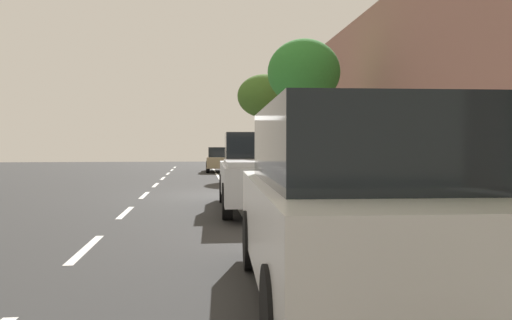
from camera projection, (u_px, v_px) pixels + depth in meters
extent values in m
plane|color=#2F2F2F|center=(225.00, 195.00, 16.04)|extent=(69.86, 69.86, 0.00)
cube|color=#A3A5A5|center=(328.00, 192.00, 16.43)|extent=(3.36, 43.66, 0.15)
cube|color=gray|center=(275.00, 192.00, 16.23)|extent=(0.16, 43.66, 0.15)
cube|color=white|center=(86.00, 249.00, 7.66)|extent=(0.14, 2.20, 0.01)
cube|color=white|center=(126.00, 212.00, 11.83)|extent=(0.14, 2.20, 0.01)
cube|color=white|center=(144.00, 195.00, 16.00)|extent=(0.14, 2.20, 0.01)
cube|color=white|center=(156.00, 185.00, 20.17)|extent=(0.14, 2.20, 0.01)
cube|color=white|center=(163.00, 178.00, 24.34)|extent=(0.14, 2.20, 0.01)
cube|color=white|center=(168.00, 174.00, 28.51)|extent=(0.14, 2.20, 0.01)
cube|color=white|center=(172.00, 170.00, 32.68)|extent=(0.14, 2.20, 0.01)
cube|color=white|center=(175.00, 167.00, 36.85)|extent=(0.14, 2.20, 0.01)
cube|color=white|center=(231.00, 195.00, 16.06)|extent=(0.12, 43.66, 0.01)
cube|color=#9C6B5F|center=(384.00, 98.00, 16.57)|extent=(0.50, 43.66, 6.41)
cube|color=white|center=(348.00, 227.00, 4.99)|extent=(2.11, 4.78, 0.90)
cube|color=black|center=(348.00, 144.00, 4.96)|extent=(1.81, 3.17, 0.76)
cylinder|color=black|center=(384.00, 238.00, 6.51)|extent=(0.25, 0.77, 0.76)
cylinder|color=black|center=(252.00, 240.00, 6.39)|extent=(0.25, 0.77, 0.76)
cylinder|color=black|center=(279.00, 318.00, 3.48)|extent=(0.25, 0.77, 0.76)
cube|color=#B7BABF|center=(261.00, 180.00, 12.40)|extent=(2.10, 5.35, 0.80)
cube|color=black|center=(258.00, 148.00, 13.30)|extent=(1.76, 1.54, 0.80)
cube|color=#B7BABF|center=(266.00, 163.00, 11.20)|extent=(1.93, 2.70, 0.12)
cylinder|color=black|center=(287.00, 188.00, 14.13)|extent=(0.24, 0.81, 0.80)
cylinder|color=black|center=(223.00, 188.00, 13.96)|extent=(0.24, 0.81, 0.80)
cylinder|color=black|center=(309.00, 200.00, 10.85)|extent=(0.24, 0.81, 0.80)
cylinder|color=black|center=(227.00, 201.00, 10.69)|extent=(0.24, 0.81, 0.80)
cube|color=tan|center=(221.00, 162.00, 30.74)|extent=(1.85, 4.44, 0.64)
cube|color=black|center=(221.00, 152.00, 30.72)|extent=(1.59, 2.13, 0.60)
cylinder|color=black|center=(233.00, 165.00, 32.18)|extent=(0.23, 0.66, 0.66)
cylinder|color=black|center=(208.00, 166.00, 32.02)|extent=(0.23, 0.66, 0.66)
cylinder|color=black|center=(235.00, 167.00, 29.46)|extent=(0.23, 0.66, 0.66)
cylinder|color=black|center=(208.00, 167.00, 29.31)|extent=(0.23, 0.66, 0.66)
torus|color=black|center=(243.00, 183.00, 16.76)|extent=(0.68, 0.07, 0.68)
torus|color=black|center=(273.00, 183.00, 16.93)|extent=(0.68, 0.07, 0.68)
cylinder|color=#1926A5|center=(255.00, 180.00, 16.82)|extent=(0.65, 0.06, 0.51)
cylinder|color=#1926A5|center=(265.00, 180.00, 16.88)|extent=(0.14, 0.04, 0.47)
cylinder|color=#1926A5|center=(256.00, 174.00, 16.82)|extent=(0.73, 0.07, 0.05)
cylinder|color=#1926A5|center=(269.00, 185.00, 16.90)|extent=(0.35, 0.05, 0.19)
cylinder|color=#1926A5|center=(270.00, 178.00, 16.91)|extent=(0.26, 0.05, 0.33)
cylinder|color=#1926A5|center=(245.00, 178.00, 16.77)|extent=(0.11, 0.04, 0.33)
cube|color=black|center=(267.00, 173.00, 16.88)|extent=(0.24, 0.11, 0.05)
cylinder|color=black|center=(246.00, 172.00, 16.77)|extent=(0.05, 0.46, 0.03)
cylinder|color=#C6B284|center=(265.00, 181.00, 16.51)|extent=(0.15, 0.15, 0.88)
cylinder|color=#C6B284|center=(267.00, 181.00, 16.33)|extent=(0.15, 0.15, 0.88)
cube|color=white|center=(266.00, 158.00, 16.40)|extent=(0.34, 0.43, 0.62)
cylinder|color=white|center=(263.00, 159.00, 16.63)|extent=(0.10, 0.10, 0.59)
cylinder|color=white|center=(270.00, 159.00, 16.17)|extent=(0.10, 0.10, 0.59)
sphere|color=tan|center=(266.00, 145.00, 16.39)|extent=(0.25, 0.25, 0.25)
sphere|color=navy|center=(266.00, 144.00, 16.39)|extent=(0.28, 0.28, 0.28)
cube|color=black|center=(271.00, 158.00, 16.49)|extent=(0.27, 0.34, 0.44)
cylinder|color=brown|center=(304.00, 141.00, 16.29)|extent=(0.33, 0.33, 3.21)
ellipsoid|color=#307D2F|center=(304.00, 72.00, 16.22)|extent=(2.38, 2.38, 2.16)
cylinder|color=#503D25|center=(264.00, 142.00, 25.98)|extent=(0.39, 0.39, 3.29)
ellipsoid|color=#406925|center=(264.00, 96.00, 25.91)|extent=(2.82, 2.82, 2.25)
cylinder|color=black|center=(282.00, 163.00, 29.95)|extent=(0.15, 0.15, 0.81)
cylinder|color=black|center=(282.00, 163.00, 29.76)|extent=(0.15, 0.15, 0.81)
cube|color=#591E1E|center=(282.00, 152.00, 29.84)|extent=(0.32, 0.43, 0.57)
cylinder|color=#591E1E|center=(283.00, 152.00, 30.09)|extent=(0.10, 0.10, 0.54)
cylinder|color=#591E1E|center=(282.00, 152.00, 29.58)|extent=(0.10, 0.10, 0.54)
sphere|color=#9F7E4D|center=(282.00, 145.00, 29.82)|extent=(0.23, 0.23, 0.23)
cylinder|color=red|center=(306.00, 186.00, 13.54)|extent=(0.22, 0.22, 0.70)
sphere|color=red|center=(306.00, 172.00, 13.53)|extent=(0.20, 0.20, 0.20)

